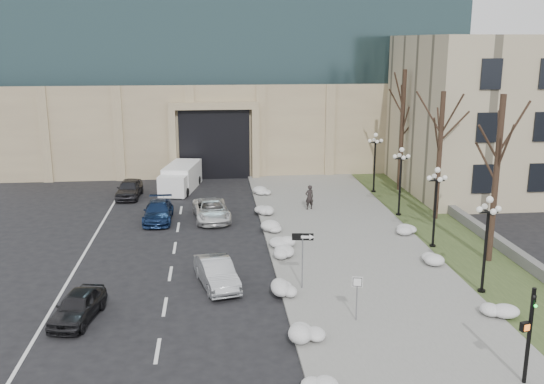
{
  "coord_description": "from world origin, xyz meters",
  "views": [
    {
      "loc": [
        -4.22,
        -19.46,
        11.63
      ],
      "look_at": [
        -0.98,
        12.76,
        3.5
      ],
      "focal_mm": 40.0,
      "sensor_mm": 36.0,
      "label": 1
    }
  ],
  "objects_px": {
    "car_a": "(78,306)",
    "pedestrian": "(309,197)",
    "car_b": "(217,273)",
    "keep_sign": "(357,289)",
    "lamppost_a": "(487,232)",
    "one_way_sign": "(306,244)",
    "box_truck": "(181,178)",
    "traffic_signal": "(528,338)",
    "car_d": "(211,210)",
    "car_e": "(129,189)",
    "lamppost_d": "(375,154)",
    "car_c": "(158,211)",
    "lamppost_b": "(436,196)",
    "lamppost_c": "(401,172)"
  },
  "relations": [
    {
      "from": "car_a",
      "to": "pedestrian",
      "type": "distance_m",
      "value": 20.28
    },
    {
      "from": "car_b",
      "to": "keep_sign",
      "type": "distance_m",
      "value": 7.43
    },
    {
      "from": "car_b",
      "to": "lamppost_a",
      "type": "distance_m",
      "value": 12.85
    },
    {
      "from": "pedestrian",
      "to": "keep_sign",
      "type": "height_order",
      "value": "keep_sign"
    },
    {
      "from": "keep_sign",
      "to": "one_way_sign",
      "type": "bearing_deg",
      "value": 124.83
    },
    {
      "from": "box_truck",
      "to": "one_way_sign",
      "type": "bearing_deg",
      "value": -60.57
    },
    {
      "from": "one_way_sign",
      "to": "pedestrian",
      "type": "bearing_deg",
      "value": 87.49
    },
    {
      "from": "traffic_signal",
      "to": "car_d",
      "type": "bearing_deg",
      "value": 101.63
    },
    {
      "from": "car_e",
      "to": "one_way_sign",
      "type": "height_order",
      "value": "one_way_sign"
    },
    {
      "from": "car_a",
      "to": "pedestrian",
      "type": "relative_size",
      "value": 2.15
    },
    {
      "from": "lamppost_a",
      "to": "lamppost_d",
      "type": "bearing_deg",
      "value": 90.0
    },
    {
      "from": "car_a",
      "to": "one_way_sign",
      "type": "height_order",
      "value": "one_way_sign"
    },
    {
      "from": "car_a",
      "to": "car_e",
      "type": "distance_m",
      "value": 20.96
    },
    {
      "from": "box_truck",
      "to": "car_c",
      "type": "bearing_deg",
      "value": -85.97
    },
    {
      "from": "car_d",
      "to": "car_e",
      "type": "distance_m",
      "value": 9.0
    },
    {
      "from": "traffic_signal",
      "to": "lamppost_b",
      "type": "bearing_deg",
      "value": 66.91
    },
    {
      "from": "car_c",
      "to": "box_truck",
      "type": "distance_m",
      "value": 8.64
    },
    {
      "from": "car_b",
      "to": "keep_sign",
      "type": "relative_size",
      "value": 2.0
    },
    {
      "from": "lamppost_d",
      "to": "lamppost_a",
      "type": "bearing_deg",
      "value": -90.0
    },
    {
      "from": "pedestrian",
      "to": "keep_sign",
      "type": "distance_m",
      "value": 17.39
    },
    {
      "from": "pedestrian",
      "to": "lamppost_c",
      "type": "relative_size",
      "value": 0.37
    },
    {
      "from": "lamppost_a",
      "to": "car_e",
      "type": "bearing_deg",
      "value": 133.29
    },
    {
      "from": "lamppost_b",
      "to": "lamppost_d",
      "type": "relative_size",
      "value": 1.0
    },
    {
      "from": "car_a",
      "to": "car_d",
      "type": "height_order",
      "value": "car_d"
    },
    {
      "from": "car_e",
      "to": "keep_sign",
      "type": "distance_m",
      "value": 25.53
    },
    {
      "from": "car_d",
      "to": "lamppost_d",
      "type": "height_order",
      "value": "lamppost_d"
    },
    {
      "from": "pedestrian",
      "to": "lamppost_a",
      "type": "bearing_deg",
      "value": 93.73
    },
    {
      "from": "car_b",
      "to": "pedestrian",
      "type": "xyz_separation_m",
      "value": [
        6.61,
        12.81,
        0.3
      ]
    },
    {
      "from": "box_truck",
      "to": "lamppost_c",
      "type": "relative_size",
      "value": 1.36
    },
    {
      "from": "car_b",
      "to": "pedestrian",
      "type": "bearing_deg",
      "value": 49.38
    },
    {
      "from": "pedestrian",
      "to": "lamppost_b",
      "type": "xyz_separation_m",
      "value": [
        5.83,
        -8.46,
        2.08
      ]
    },
    {
      "from": "car_a",
      "to": "lamppost_a",
      "type": "relative_size",
      "value": 0.79
    },
    {
      "from": "car_d",
      "to": "traffic_signal",
      "type": "bearing_deg",
      "value": -69.59
    },
    {
      "from": "car_c",
      "to": "car_e",
      "type": "bearing_deg",
      "value": 112.91
    },
    {
      "from": "pedestrian",
      "to": "one_way_sign",
      "type": "distance_m",
      "value": 13.99
    },
    {
      "from": "car_e",
      "to": "lamppost_c",
      "type": "relative_size",
      "value": 0.87
    },
    {
      "from": "car_c",
      "to": "box_truck",
      "type": "xyz_separation_m",
      "value": [
        1.08,
        8.56,
        0.3
      ]
    },
    {
      "from": "keep_sign",
      "to": "lamppost_d",
      "type": "relative_size",
      "value": 0.44
    },
    {
      "from": "car_d",
      "to": "car_b",
      "type": "bearing_deg",
      "value": -95.27
    },
    {
      "from": "one_way_sign",
      "to": "lamppost_d",
      "type": "bearing_deg",
      "value": 73.14
    },
    {
      "from": "one_way_sign",
      "to": "lamppost_c",
      "type": "bearing_deg",
      "value": 62.43
    },
    {
      "from": "car_a",
      "to": "car_c",
      "type": "relative_size",
      "value": 0.83
    },
    {
      "from": "car_c",
      "to": "one_way_sign",
      "type": "bearing_deg",
      "value": -56.96
    },
    {
      "from": "lamppost_b",
      "to": "traffic_signal",
      "type": "bearing_deg",
      "value": -97.94
    },
    {
      "from": "one_way_sign",
      "to": "keep_sign",
      "type": "height_order",
      "value": "one_way_sign"
    },
    {
      "from": "keep_sign",
      "to": "lamppost_c",
      "type": "distance_m",
      "value": 16.84
    },
    {
      "from": "car_d",
      "to": "car_a",
      "type": "bearing_deg",
      "value": -118.0
    },
    {
      "from": "car_d",
      "to": "lamppost_b",
      "type": "distance_m",
      "value": 14.64
    },
    {
      "from": "car_e",
      "to": "one_way_sign",
      "type": "bearing_deg",
      "value": -57.6
    },
    {
      "from": "car_d",
      "to": "lamppost_c",
      "type": "relative_size",
      "value": 1.0
    }
  ]
}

